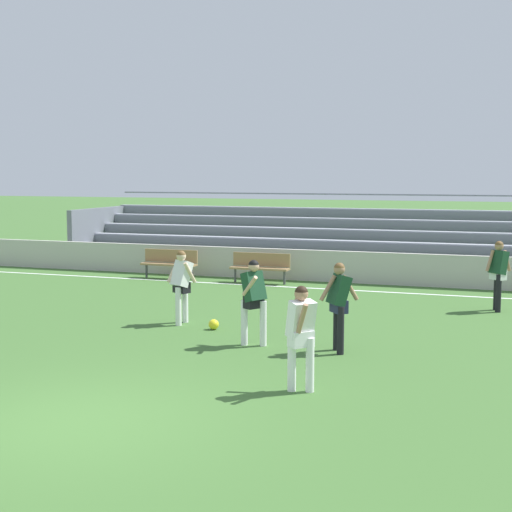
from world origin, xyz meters
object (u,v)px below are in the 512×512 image
Objects in this scene: bench_far_left at (170,261)px; player_white_trailing_run at (301,329)px; player_dark_deep_cover at (254,295)px; player_dark_pressing_high at (498,269)px; player_white_overlapping at (182,281)px; bleacher_stand at (381,239)px; player_dark_wide_right at (339,299)px; bench_far_right at (260,265)px; soccer_ball at (214,324)px.

bench_far_left is 12.42m from player_white_trailing_run.
player_dark_deep_cover is at bearing 122.55° from player_white_trailing_run.
player_white_overlapping is at bearing -149.80° from player_dark_pressing_high.
bleacher_stand is 11.72m from player_dark_wide_right.
player_white_trailing_run is (4.06, -10.20, 0.42)m from bench_far_right.
player_white_trailing_run is at bearing -68.29° from bench_far_right.
bench_far_left is 3.01m from bench_far_right.
player_dark_wide_right reaches higher than bench_far_left.
bench_far_right is 1.06× the size of player_dark_pressing_high.
bleacher_stand is 13.53× the size of player_white_trailing_run.
player_dark_wide_right reaches higher than player_white_trailing_run.
player_white_trailing_run is (1.64, -2.57, -0.02)m from player_dark_deep_cover.
player_white_trailing_run reaches higher than bench_far_left.
player_white_overlapping is at bearing 160.08° from player_dark_wide_right.
player_white_trailing_run is (-0.01, -2.58, -0.03)m from player_dark_wide_right.
bleacher_stand is at bearing 120.65° from player_dark_pressing_high.
player_dark_deep_cover is 0.98× the size of player_dark_pressing_high.
player_white_overlapping is 1.00× the size of player_white_trailing_run.
soccer_ball is (-1.27, 1.07, -0.88)m from player_dark_deep_cover.
player_white_overlapping is at bearing -104.72° from bleacher_stand.
bleacher_stand is 13.13× the size of player_dark_wide_right.
bleacher_stand is 12.20× the size of bench_far_right.
bench_far_left is 9.37m from player_dark_deep_cover.
player_dark_deep_cover is at bearing -130.23° from player_dark_pressing_high.
player_white_overlapping reaches higher than bench_far_left.
player_dark_deep_cover is 0.99× the size of player_dark_wide_right.
soccer_ball is at bearing -80.04° from bench_far_right.
bench_far_right is 7.25m from player_dark_pressing_high.
soccer_ball is (-5.66, -4.12, -0.90)m from player_dark_pressing_high.
player_dark_wide_right is (1.10, -11.66, -0.07)m from bleacher_stand.
player_dark_wide_right is (7.08, -7.62, 0.45)m from bench_far_left.
player_dark_pressing_high reaches higher than player_dark_wide_right.
soccer_ball is (4.16, -6.55, -0.44)m from bench_far_left.
player_dark_pressing_high is at bearing 49.77° from player_dark_deep_cover.
player_dark_pressing_high is at bearing -59.35° from bleacher_stand.
player_dark_wide_right is 1.03× the size of player_white_trailing_run.
bench_far_left is 8.18× the size of soccer_ball.
player_white_overlapping is 7.57m from player_dark_pressing_high.
player_white_trailing_run is at bearing -85.63° from bleacher_stand.
bleacher_stand is 5.05m from bench_far_right.
bleacher_stand is 10.63m from player_white_overlapping.
bench_far_left is 1.00× the size of bench_far_right.
player_dark_wide_right is at bearing -117.81° from player_dark_pressing_high.
bench_far_left is 1.11× the size of player_white_trailing_run.
player_dark_wide_right is (1.66, 0.01, 0.01)m from player_dark_deep_cover.
soccer_ball is (-2.91, 3.65, -0.85)m from player_white_trailing_run.
player_dark_pressing_high reaches higher than soccer_ball.
soccer_ball is at bearing 159.99° from player_dark_wide_right.
player_dark_pressing_high is (6.54, 3.81, 0.05)m from player_white_overlapping.
bleacher_stand is at bearing 53.69° from bench_far_right.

